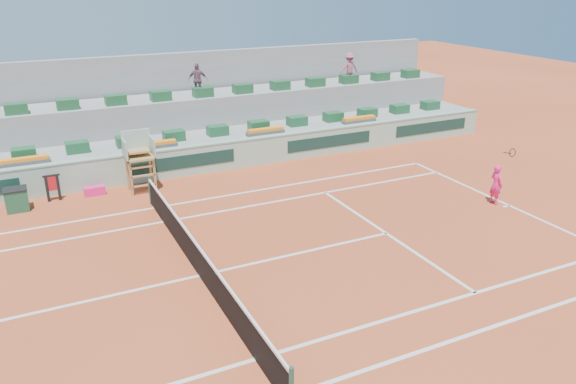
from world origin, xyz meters
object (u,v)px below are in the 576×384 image
object	(u,v)px
player_bag	(95,191)
umpire_chair	(139,153)
tennis_player	(496,184)
drink_cooler_a	(17,199)

from	to	relation	value
player_bag	umpire_chair	world-z (taller)	umpire_chair
tennis_player	drink_cooler_a	bearing A→B (deg)	156.41
player_bag	umpire_chair	xyz separation A→B (m)	(1.76, -0.28, 1.37)
umpire_chair	tennis_player	bearing A→B (deg)	-31.52
drink_cooler_a	umpire_chair	bearing A→B (deg)	1.03
tennis_player	umpire_chair	bearing A→B (deg)	148.48
umpire_chair	tennis_player	world-z (taller)	umpire_chair
player_bag	drink_cooler_a	world-z (taller)	drink_cooler_a
umpire_chair	tennis_player	xyz separation A→B (m)	(11.53, -7.07, -0.78)
player_bag	tennis_player	xyz separation A→B (m)	(13.29, -7.35, 0.59)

